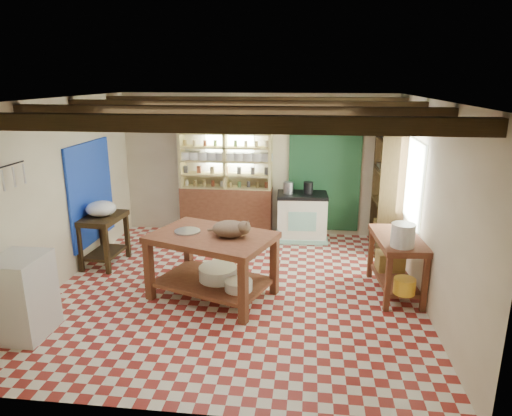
# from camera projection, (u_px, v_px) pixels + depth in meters

# --- Properties ---
(floor) EXTENTS (5.00, 5.00, 0.02)m
(floor) POSITION_uv_depth(u_px,v_px,m) (236.00, 289.00, 6.42)
(floor) COLOR maroon
(floor) RESTS_ON ground
(ceiling) EXTENTS (5.00, 5.00, 0.02)m
(ceiling) POSITION_uv_depth(u_px,v_px,m) (234.00, 99.00, 5.70)
(ceiling) COLOR #47464B
(ceiling) RESTS_ON wall_back
(wall_back) EXTENTS (5.00, 0.04, 2.60)m
(wall_back) POSITION_uv_depth(u_px,v_px,m) (257.00, 165.00, 8.45)
(wall_back) COLOR beige
(wall_back) RESTS_ON floor
(wall_front) EXTENTS (5.00, 0.04, 2.60)m
(wall_front) POSITION_uv_depth(u_px,v_px,m) (185.00, 279.00, 3.67)
(wall_front) COLOR beige
(wall_front) RESTS_ON floor
(wall_left) EXTENTS (0.04, 5.00, 2.60)m
(wall_left) POSITION_uv_depth(u_px,v_px,m) (58.00, 194.00, 6.34)
(wall_left) COLOR beige
(wall_left) RESTS_ON floor
(wall_right) EXTENTS (0.04, 5.00, 2.60)m
(wall_right) POSITION_uv_depth(u_px,v_px,m) (430.00, 205.00, 5.78)
(wall_right) COLOR beige
(wall_right) RESTS_ON floor
(ceiling_beams) EXTENTS (5.00, 3.80, 0.15)m
(ceiling_beams) POSITION_uv_depth(u_px,v_px,m) (234.00, 109.00, 5.74)
(ceiling_beams) COLOR #332311
(ceiling_beams) RESTS_ON ceiling
(blue_wall_patch) EXTENTS (0.04, 1.40, 1.60)m
(blue_wall_patch) POSITION_uv_depth(u_px,v_px,m) (91.00, 193.00, 7.25)
(blue_wall_patch) COLOR #183BBA
(blue_wall_patch) RESTS_ON wall_left
(green_wall_patch) EXTENTS (1.30, 0.04, 2.30)m
(green_wall_patch) POSITION_uv_depth(u_px,v_px,m) (325.00, 170.00, 8.29)
(green_wall_patch) COLOR #1E4C2B
(green_wall_patch) RESTS_ON wall_back
(window_back) EXTENTS (0.90, 0.02, 0.80)m
(window_back) POSITION_uv_depth(u_px,v_px,m) (230.00, 143.00, 8.37)
(window_back) COLOR beige
(window_back) RESTS_ON wall_back
(window_right) EXTENTS (0.02, 1.30, 1.20)m
(window_right) POSITION_uv_depth(u_px,v_px,m) (412.00, 181.00, 6.71)
(window_right) COLOR beige
(window_right) RESTS_ON wall_right
(utensil_rail) EXTENTS (0.06, 0.90, 0.28)m
(utensil_rail) POSITION_uv_depth(u_px,v_px,m) (0.00, 179.00, 5.06)
(utensil_rail) COLOR black
(utensil_rail) RESTS_ON wall_left
(pot_rack) EXTENTS (0.86, 0.12, 0.36)m
(pot_rack) POSITION_uv_depth(u_px,v_px,m) (328.00, 120.00, 7.63)
(pot_rack) COLOR black
(pot_rack) RESTS_ON ceiling
(shelving_unit) EXTENTS (1.70, 0.34, 2.20)m
(shelving_unit) POSITION_uv_depth(u_px,v_px,m) (226.00, 177.00, 8.38)
(shelving_unit) COLOR tan
(shelving_unit) RESTS_ON floor
(tall_rack) EXTENTS (0.40, 0.86, 2.00)m
(tall_rack) POSITION_uv_depth(u_px,v_px,m) (387.00, 193.00, 7.61)
(tall_rack) COLOR #332311
(tall_rack) RESTS_ON floor
(work_table) EXTENTS (1.81, 1.50, 0.88)m
(work_table) POSITION_uv_depth(u_px,v_px,m) (213.00, 266.00, 6.09)
(work_table) COLOR brown
(work_table) RESTS_ON floor
(stove) EXTENTS (0.92, 0.64, 0.87)m
(stove) POSITION_uv_depth(u_px,v_px,m) (302.00, 217.00, 8.26)
(stove) COLOR silver
(stove) RESTS_ON floor
(prep_table) EXTENTS (0.59, 0.82, 0.80)m
(prep_table) POSITION_uv_depth(u_px,v_px,m) (104.00, 240.00, 7.16)
(prep_table) COLOR #332311
(prep_table) RESTS_ON floor
(white_cabinet) EXTENTS (0.53, 0.64, 0.95)m
(white_cabinet) POSITION_uv_depth(u_px,v_px,m) (22.00, 296.00, 5.17)
(white_cabinet) COLOR silver
(white_cabinet) RESTS_ON floor
(right_counter) EXTENTS (0.66, 1.18, 0.82)m
(right_counter) POSITION_uv_depth(u_px,v_px,m) (396.00, 265.00, 6.19)
(right_counter) COLOR brown
(right_counter) RESTS_ON floor
(cat) EXTENTS (0.52, 0.43, 0.21)m
(cat) POSITION_uv_depth(u_px,v_px,m) (230.00, 229.00, 5.88)
(cat) COLOR #80634A
(cat) RESTS_ON work_table
(steel_tray) EXTENTS (0.44, 0.44, 0.02)m
(steel_tray) POSITION_uv_depth(u_px,v_px,m) (187.00, 231.00, 6.08)
(steel_tray) COLOR #AFAFB7
(steel_tray) RESTS_ON work_table
(basin_large) EXTENTS (0.66, 0.66, 0.18)m
(basin_large) POSITION_uv_depth(u_px,v_px,m) (218.00, 273.00, 6.14)
(basin_large) COLOR silver
(basin_large) RESTS_ON work_table
(basin_small) EXTENTS (0.46, 0.46, 0.13)m
(basin_small) POSITION_uv_depth(u_px,v_px,m) (239.00, 285.00, 5.85)
(basin_small) COLOR silver
(basin_small) RESTS_ON work_table
(kettle_left) EXTENTS (0.19, 0.19, 0.20)m
(kettle_left) POSITION_uv_depth(u_px,v_px,m) (289.00, 188.00, 8.12)
(kettle_left) COLOR #AFAFB7
(kettle_left) RESTS_ON stove
(kettle_right) EXTENTS (0.18, 0.18, 0.21)m
(kettle_right) POSITION_uv_depth(u_px,v_px,m) (308.00, 188.00, 8.10)
(kettle_right) COLOR black
(kettle_right) RESTS_ON stove
(enamel_bowl) EXTENTS (0.49, 0.49, 0.23)m
(enamel_bowl) POSITION_uv_depth(u_px,v_px,m) (101.00, 209.00, 7.02)
(enamel_bowl) COLOR silver
(enamel_bowl) RESTS_ON prep_table
(white_bucket) EXTENTS (0.32, 0.32, 0.30)m
(white_bucket) POSITION_uv_depth(u_px,v_px,m) (403.00, 235.00, 5.70)
(white_bucket) COLOR silver
(white_bucket) RESTS_ON right_counter
(wicker_basket) EXTENTS (0.39, 0.32, 0.26)m
(wicker_basket) POSITION_uv_depth(u_px,v_px,m) (390.00, 261.00, 6.49)
(wicker_basket) COLOR #A18241
(wicker_basket) RESTS_ON right_counter
(yellow_tub) EXTENTS (0.30, 0.30, 0.20)m
(yellow_tub) POSITION_uv_depth(u_px,v_px,m) (404.00, 286.00, 5.78)
(yellow_tub) COLOR yellow
(yellow_tub) RESTS_ON right_counter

